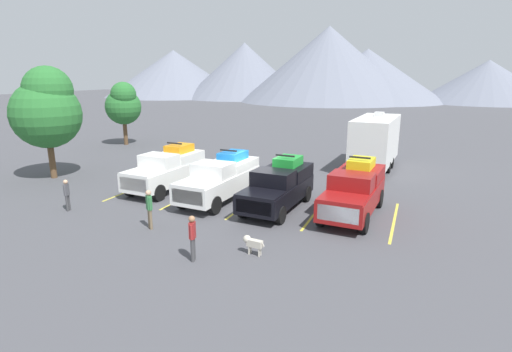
# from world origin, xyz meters

# --- Properties ---
(ground_plane) EXTENTS (240.00, 240.00, 0.00)m
(ground_plane) POSITION_xyz_m (0.00, 0.00, 0.00)
(ground_plane) COLOR #47474C
(pickup_truck_a) EXTENTS (2.45, 5.40, 2.63)m
(pickup_truck_a) POSITION_xyz_m (-5.34, -0.17, 1.21)
(pickup_truck_a) COLOR white
(pickup_truck_a) RESTS_ON ground
(pickup_truck_b) EXTENTS (2.43, 5.85, 2.55)m
(pickup_truck_b) POSITION_xyz_m (-1.61, -0.72, 1.18)
(pickup_truck_b) COLOR white
(pickup_truck_b) RESTS_ON ground
(pickup_truck_c) EXTENTS (2.42, 5.43, 2.56)m
(pickup_truck_c) POSITION_xyz_m (1.70, -0.83, 1.15)
(pickup_truck_c) COLOR black
(pickup_truck_c) RESTS_ON ground
(pickup_truck_d) EXTENTS (2.44, 5.69, 2.66)m
(pickup_truck_d) POSITION_xyz_m (5.32, -0.45, 1.22)
(pickup_truck_d) COLOR maroon
(pickup_truck_d) RESTS_ON ground
(lot_stripe_a) EXTENTS (0.12, 5.50, 0.01)m
(lot_stripe_a) POSITION_xyz_m (-7.22, -0.71, 0.00)
(lot_stripe_a) COLOR gold
(lot_stripe_a) RESTS_ON ground
(lot_stripe_b) EXTENTS (0.12, 5.50, 0.01)m
(lot_stripe_b) POSITION_xyz_m (-3.61, -0.71, 0.00)
(lot_stripe_b) COLOR gold
(lot_stripe_b) RESTS_ON ground
(lot_stripe_c) EXTENTS (0.12, 5.50, 0.01)m
(lot_stripe_c) POSITION_xyz_m (0.00, -0.71, 0.00)
(lot_stripe_c) COLOR gold
(lot_stripe_c) RESTS_ON ground
(lot_stripe_d) EXTENTS (0.12, 5.50, 0.01)m
(lot_stripe_d) POSITION_xyz_m (3.61, -0.71, 0.00)
(lot_stripe_d) COLOR gold
(lot_stripe_d) RESTS_ON ground
(lot_stripe_e) EXTENTS (0.12, 5.50, 0.01)m
(lot_stripe_e) POSITION_xyz_m (7.22, -0.71, 0.00)
(lot_stripe_e) COLOR gold
(lot_stripe_e) RESTS_ON ground
(camper_trailer_a) EXTENTS (2.85, 7.82, 3.91)m
(camper_trailer_a) POSITION_xyz_m (5.13, 9.70, 2.06)
(camper_trailer_a) COLOR white
(camper_trailer_a) RESTS_ON ground
(person_a) EXTENTS (0.26, 0.37, 1.71)m
(person_a) POSITION_xyz_m (0.78, -7.60, 0.98)
(person_a) COLOR #3F3F42
(person_a) RESTS_ON ground
(person_b) EXTENTS (0.23, 0.34, 1.57)m
(person_b) POSITION_xyz_m (-7.70, -5.22, 0.91)
(person_b) COLOR #3F3F42
(person_b) RESTS_ON ground
(person_c) EXTENTS (0.33, 0.31, 1.75)m
(person_c) POSITION_xyz_m (-2.52, -5.65, 1.01)
(person_c) COLOR #726047
(person_c) RESTS_ON ground
(dog) EXTENTS (0.89, 0.33, 0.71)m
(dog) POSITION_xyz_m (2.52, -6.31, 0.48)
(dog) COLOR beige
(dog) RESTS_ON ground
(tree_a) EXTENTS (4.21, 4.21, 7.03)m
(tree_a) POSITION_xyz_m (-13.65, -0.70, 4.44)
(tree_a) COLOR brown
(tree_a) RESTS_ON ground
(tree_b) EXTENTS (3.27, 3.27, 5.84)m
(tree_b) POSITION_xyz_m (-17.68, 11.07, 3.83)
(tree_b) COLOR brown
(tree_b) RESTS_ON ground
(mountain_ridge) EXTENTS (161.55, 46.36, 17.58)m
(mountain_ridge) POSITION_xyz_m (-11.49, 84.74, 7.18)
(mountain_ridge) COLOR slate
(mountain_ridge) RESTS_ON ground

